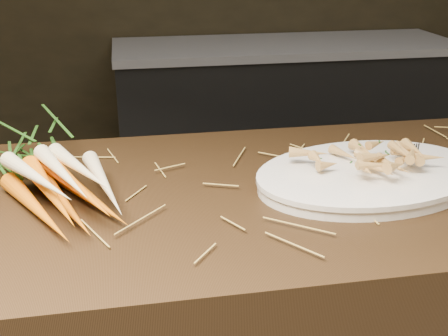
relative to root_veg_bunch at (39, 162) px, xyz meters
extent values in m
cube|color=black|center=(1.04, 1.79, -0.55)|extent=(1.80, 0.60, 0.80)
cube|color=#99999E|center=(1.04, 1.79, -0.13)|extent=(1.82, 0.62, 0.04)
cone|color=#C75603|center=(0.01, -0.15, -0.03)|extent=(0.17, 0.28, 0.04)
cone|color=#C75603|center=(0.05, -0.13, -0.03)|extent=(0.15, 0.29, 0.04)
cone|color=#C75603|center=(0.10, -0.11, -0.03)|extent=(0.18, 0.28, 0.04)
cone|color=#C75603|center=(0.04, -0.15, 0.00)|extent=(0.14, 0.29, 0.04)
cone|color=#C75603|center=(0.08, -0.13, 0.00)|extent=(0.16, 0.28, 0.04)
cone|color=beige|center=(0.02, -0.14, 0.02)|extent=(0.17, 0.25, 0.05)
cone|color=beige|center=(0.06, -0.13, 0.03)|extent=(0.13, 0.27, 0.04)
cone|color=beige|center=(0.09, -0.11, 0.02)|extent=(0.14, 0.26, 0.05)
cone|color=beige|center=(0.13, -0.12, 0.00)|extent=(0.09, 0.27, 0.03)
ellipsoid|color=#2A5618|center=(-0.05, 0.10, 0.00)|extent=(0.27, 0.30, 0.10)
cube|color=silver|center=(0.83, -0.10, -0.02)|extent=(0.11, 0.16, 0.00)
camera|label=1|loc=(0.18, -1.09, 0.42)|focal=45.00mm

